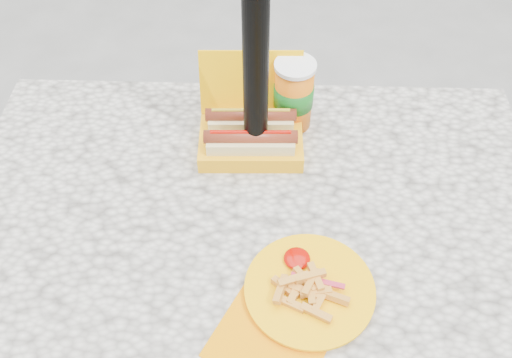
{
  "coord_description": "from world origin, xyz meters",
  "views": [
    {
      "loc": [
        0.03,
        -0.7,
        1.66
      ],
      "look_at": [
        0.0,
        0.05,
        0.8
      ],
      "focal_mm": 40.0,
      "sensor_mm": 36.0,
      "label": 1
    }
  ],
  "objects_px": {
    "hotdog_box": "(251,133)",
    "soda_cup": "(294,95)",
    "fries_plate": "(306,292)",
    "umbrella_pole": "(256,16)"
  },
  "relations": [
    {
      "from": "fries_plate",
      "to": "umbrella_pole",
      "type": "bearing_deg",
      "value": 106.19
    },
    {
      "from": "umbrella_pole",
      "to": "soda_cup",
      "type": "xyz_separation_m",
      "value": [
        0.08,
        0.1,
        -0.27
      ]
    },
    {
      "from": "hotdog_box",
      "to": "fries_plate",
      "type": "relative_size",
      "value": 0.7
    },
    {
      "from": "hotdog_box",
      "to": "soda_cup",
      "type": "relative_size",
      "value": 1.36
    },
    {
      "from": "hotdog_box",
      "to": "fries_plate",
      "type": "height_order",
      "value": "hotdog_box"
    },
    {
      "from": "umbrella_pole",
      "to": "fries_plate",
      "type": "height_order",
      "value": "umbrella_pole"
    },
    {
      "from": "hotdog_box",
      "to": "fries_plate",
      "type": "xyz_separation_m",
      "value": [
        0.11,
        -0.37,
        -0.03
      ]
    },
    {
      "from": "umbrella_pole",
      "to": "hotdog_box",
      "type": "height_order",
      "value": "umbrella_pole"
    },
    {
      "from": "umbrella_pole",
      "to": "fries_plate",
      "type": "xyz_separation_m",
      "value": [
        0.1,
        -0.34,
        -0.34
      ]
    },
    {
      "from": "hotdog_box",
      "to": "soda_cup",
      "type": "xyz_separation_m",
      "value": [
        0.09,
        0.08,
        0.04
      ]
    }
  ]
}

